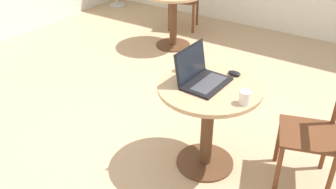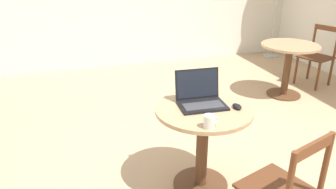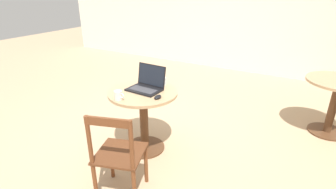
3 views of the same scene
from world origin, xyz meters
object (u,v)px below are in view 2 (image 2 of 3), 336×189
at_px(cafe_table_mid, 288,59).
at_px(chair_mid_right, 317,56).
at_px(laptop, 201,98).
at_px(mug, 210,121).
at_px(mouse, 237,106).
at_px(cafe_table_near, 203,131).
at_px(drinking_glass, 200,88).

xyz_separation_m(cafe_table_mid, chair_mid_right, (0.69, 0.25, -0.09)).
height_order(laptop, mug, laptop).
distance_m(chair_mid_right, laptop, 3.07).
relative_size(cafe_table_mid, laptop, 2.01).
distance_m(chair_mid_right, mouse, 2.96).
height_order(cafe_table_near, mug, mug).
relative_size(chair_mid_right, mouse, 8.68).
height_order(cafe_table_near, laptop, laptop).
height_order(chair_mid_right, mug, chair_mid_right).
height_order(cafe_table_mid, drinking_glass, drinking_glass).
distance_m(cafe_table_mid, mouse, 2.27).
bearing_deg(cafe_table_near, chair_mid_right, 34.10).
relative_size(cafe_table_near, laptop, 2.01).
relative_size(cafe_table_mid, mouse, 7.55).
xyz_separation_m(chair_mid_right, mouse, (-2.32, -1.81, 0.31)).
relative_size(mouse, mug, 0.86).
distance_m(cafe_table_near, drinking_glass, 0.39).
height_order(mouse, drinking_glass, drinking_glass).
relative_size(cafe_table_near, cafe_table_mid, 1.00).
xyz_separation_m(chair_mid_right, mug, (-2.64, -2.03, 0.34)).
height_order(mug, drinking_glass, mug).
bearing_deg(cafe_table_mid, chair_mid_right, 19.49).
bearing_deg(laptop, cafe_table_mid, 37.20).
bearing_deg(laptop, chair_mid_right, 32.99).
bearing_deg(chair_mid_right, mouse, -142.01).
bearing_deg(cafe_table_mid, laptop, -142.80).
bearing_deg(cafe_table_near, cafe_table_mid, 38.56).
distance_m(cafe_table_mid, mug, 2.66).
height_order(cafe_table_near, chair_mid_right, chair_mid_right).
xyz_separation_m(cafe_table_mid, drinking_glass, (-1.78, -1.20, 0.25)).
xyz_separation_m(cafe_table_near, cafe_table_mid, (1.86, 1.49, 0.00)).
distance_m(chair_mid_right, drinking_glass, 2.88).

